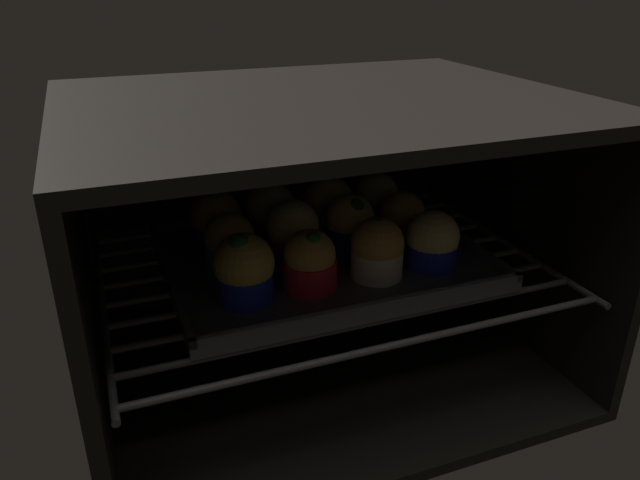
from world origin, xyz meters
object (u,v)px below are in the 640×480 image
object	(u,v)px
muffin_row1_col0	(230,244)
muffin_row2_col1	(271,212)
muffin_row0_col2	(377,250)
muffin_row2_col0	(216,220)
muffin_row1_col1	(292,232)
baking_tray	(320,258)
muffin_row2_col2	(328,205)
muffin_row0_col0	(244,269)
muffin_row0_col1	(310,262)
muffin_row1_col2	(350,224)
muffin_row0_col3	(432,241)
muffin_row1_col3	(402,218)
muffin_row2_col3	(377,199)

from	to	relation	value
muffin_row1_col0	muffin_row2_col1	xyz separation A→B (cm)	(7.57, 7.95, 0.18)
muffin_row0_col2	muffin_row2_col0	size ratio (longest dim) A/B	0.94
muffin_row2_col1	muffin_row1_col1	bearing A→B (deg)	-87.19
baking_tray	muffin_row2_col2	distance (cm)	9.62
muffin_row0_col0	muffin_row0_col1	world-z (taller)	muffin_row0_col0
muffin_row1_col0	muffin_row1_col2	world-z (taller)	muffin_row1_col2
muffin_row0_col1	muffin_row2_col0	bearing A→B (deg)	115.68
muffin_row0_col2	muffin_row2_col1	size ratio (longest dim) A/B	0.97
muffin_row0_col1	muffin_row0_col3	world-z (taller)	same
muffin_row2_col0	muffin_row1_col3	bearing A→B (deg)	-17.26
muffin_row0_col0	muffin_row2_col0	world-z (taller)	muffin_row0_col0
muffin_row1_col1	muffin_row0_col0	bearing A→B (deg)	-136.38
baking_tray	muffin_row1_col2	distance (cm)	5.89
baking_tray	muffin_row1_col2	size ratio (longest dim) A/B	5.18
muffin_row0_col1	muffin_row1_col2	world-z (taller)	muffin_row1_col2
muffin_row0_col0	muffin_row1_col1	bearing A→B (deg)	43.62
baking_tray	muffin_row0_col1	world-z (taller)	muffin_row0_col1
muffin_row2_col2	muffin_row1_col3	bearing A→B (deg)	-43.20
muffin_row0_col3	muffin_row0_col1	bearing A→B (deg)	179.67
muffin_row1_col0	muffin_row1_col1	world-z (taller)	muffin_row1_col1
muffin_row0_col0	muffin_row1_col2	world-z (taller)	muffin_row0_col0
muffin_row1_col1	muffin_row1_col2	xyz separation A→B (cm)	(7.97, 0.35, -0.21)
baking_tray	muffin_row2_col3	xyz separation A→B (cm)	(11.87, 7.92, 3.83)
muffin_row0_col1	muffin_row1_col0	size ratio (longest dim) A/B	0.98
muffin_row0_col2	muffin_row2_col1	xyz separation A→B (cm)	(-8.30, 15.82, 0.15)
muffin_row0_col1	muffin_row2_col3	xyz separation A→B (cm)	(16.09, 15.66, 0.00)
muffin_row1_col3	muffin_row1_col2	bearing A→B (deg)	-179.46
muffin_row1_col2	muffin_row2_col0	distance (cm)	17.53
muffin_row0_col0	muffin_row0_col3	distance (cm)	23.63
muffin_row0_col2	muffin_row0_col3	world-z (taller)	muffin_row0_col2
muffin_row2_col1	muffin_row2_col3	world-z (taller)	muffin_row2_col1
muffin_row1_col0	muffin_row1_col2	distance (cm)	15.94
muffin_row2_col0	muffin_row2_col3	distance (cm)	23.51
muffin_row0_col0	muffin_row2_col1	bearing A→B (deg)	63.73
muffin_row1_col0	muffin_row2_col0	world-z (taller)	muffin_row2_col0
muffin_row0_col1	muffin_row2_col0	distance (cm)	17.11
muffin_row0_col1	muffin_row2_col1	size ratio (longest dim) A/B	0.94
muffin_row0_col2	muffin_row2_col1	distance (cm)	17.87
baking_tray	muffin_row2_col1	world-z (taller)	muffin_row2_col1
muffin_row1_col1	muffin_row2_col0	size ratio (longest dim) A/B	1.00
muffin_row1_col3	muffin_row2_col3	xyz separation A→B (cm)	(-0.10, 7.58, 0.17)
muffin_row0_col0	baking_tray	bearing A→B (deg)	33.52
muffin_row1_col0	muffin_row1_col3	xyz separation A→B (cm)	(23.66, 0.37, -0.29)
muffin_row2_col1	muffin_row2_col3	distance (cm)	15.98
baking_tray	muffin_row0_col0	size ratio (longest dim) A/B	4.78
muffin_row1_col1	muffin_row2_col3	bearing A→B (deg)	27.16
muffin_row0_col2	muffin_row1_col0	xyz separation A→B (cm)	(-15.87, 7.87, -0.03)
baking_tray	muffin_row1_col1	bearing A→B (deg)	-178.77
muffin_row1_col1	muffin_row2_col3	distance (cm)	17.53
muffin_row0_col0	muffin_row0_col1	xyz separation A→B (cm)	(7.70, 0.15, -0.50)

